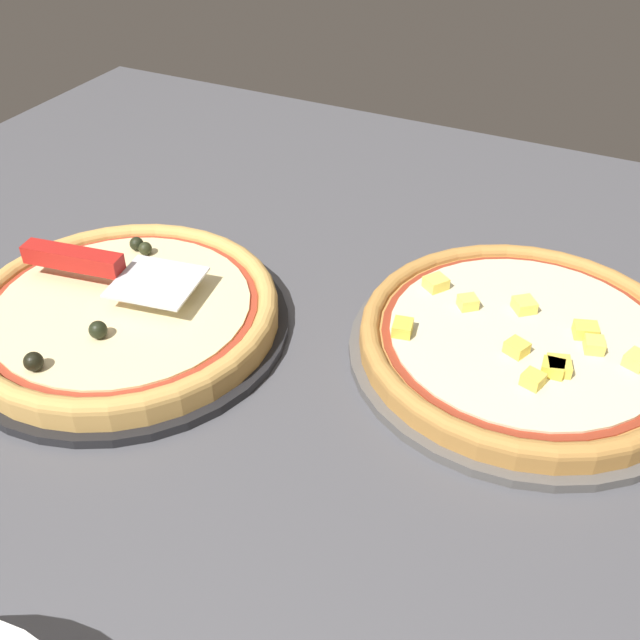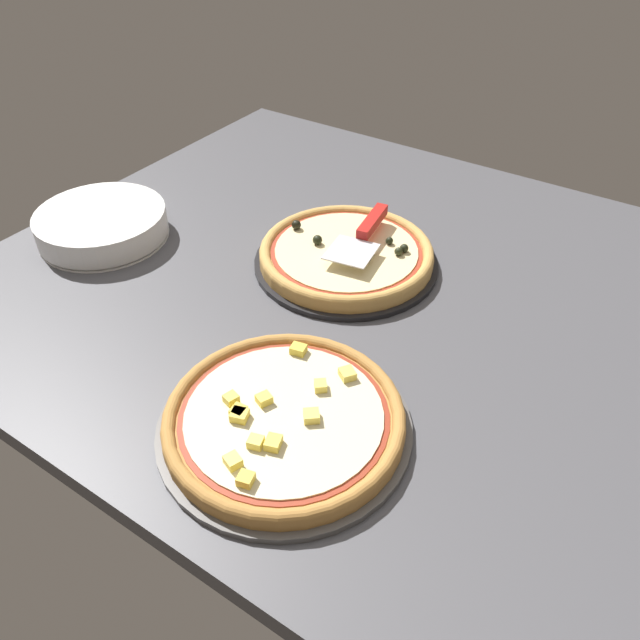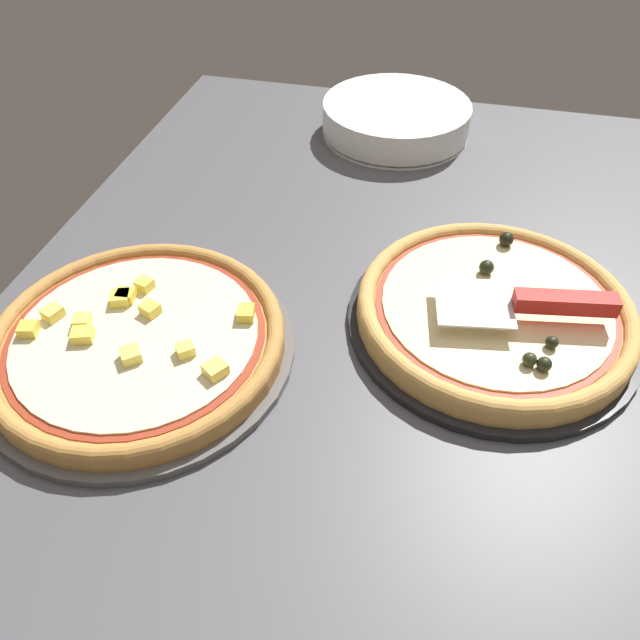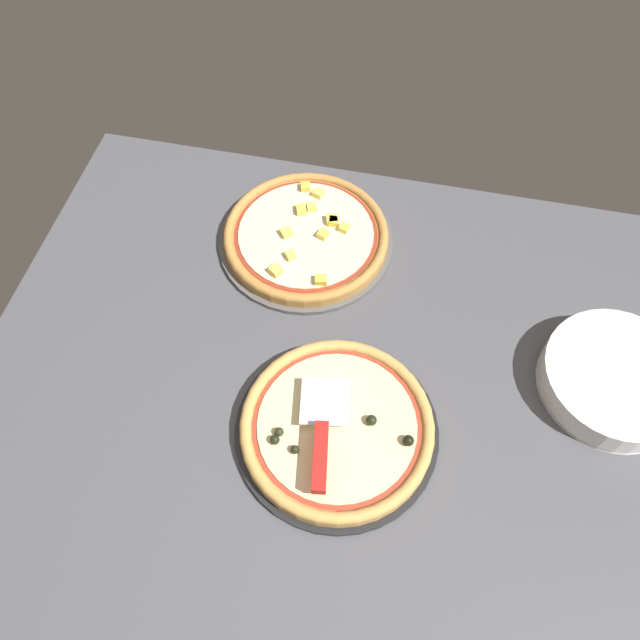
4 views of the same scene
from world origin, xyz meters
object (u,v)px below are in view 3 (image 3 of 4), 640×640
object	(u,v)px
serving_spatula	(542,303)
plate_stack	(396,119)
pizza_back	(137,338)
pizza_front	(495,309)

from	to	relation	value
serving_spatula	plate_stack	size ratio (longest dim) A/B	0.80
pizza_back	pizza_front	bearing A→B (deg)	-70.13
serving_spatula	plate_stack	bearing A→B (deg)	26.04
plate_stack	pizza_back	bearing A→B (deg)	161.01
pizza_front	pizza_back	world-z (taller)	pizza_front
pizza_front	plate_stack	world-z (taller)	plate_stack
pizza_back	plate_stack	size ratio (longest dim) A/B	1.31
pizza_back	plate_stack	xyz separation A→B (cm)	(59.31, -20.41, 0.42)
pizza_back	serving_spatula	xyz separation A→B (cm)	(12.31, -43.38, 3.63)
pizza_back	plate_stack	distance (cm)	62.72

